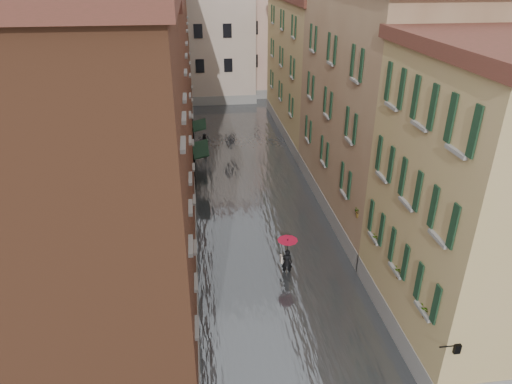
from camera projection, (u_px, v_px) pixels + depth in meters
ground at (286, 308)px, 20.86m from camera, size 120.00×120.00×0.00m
floodwater at (252, 185)px, 32.35m from camera, size 10.00×60.00×0.20m
building_left_near at (99, 215)px, 15.37m from camera, size 6.00×8.00×13.00m
building_left_mid at (135, 122)px, 25.24m from camera, size 6.00×14.00×12.50m
building_left_far at (153, 59)px, 38.22m from camera, size 6.00×16.00×14.00m
building_right_near at (481, 209)px, 17.33m from camera, size 6.00×8.00×11.50m
building_right_mid at (378, 109)px, 26.76m from camera, size 6.00×14.00×13.00m
building_right_far at (315, 70)px, 40.40m from camera, size 6.00×16.00×11.50m
building_end_cream at (198, 40)px, 51.33m from camera, size 12.00×9.00×13.00m
building_end_pink at (274, 40)px, 54.37m from camera, size 10.00×9.00×12.00m
awning_near at (200, 150)px, 31.85m from camera, size 1.09×3.26×2.80m
awning_far at (199, 126)px, 36.62m from camera, size 1.09×2.73×2.80m
wall_lantern at (456, 348)px, 14.70m from camera, size 0.71×0.22×0.35m
window_planters at (390, 248)px, 19.00m from camera, size 0.59×8.04×0.84m
pedestrian_main at (287, 253)px, 22.51m from camera, size 1.01×1.01×2.06m
pedestrian_far at (205, 142)px, 38.24m from camera, size 0.79×0.65×1.49m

